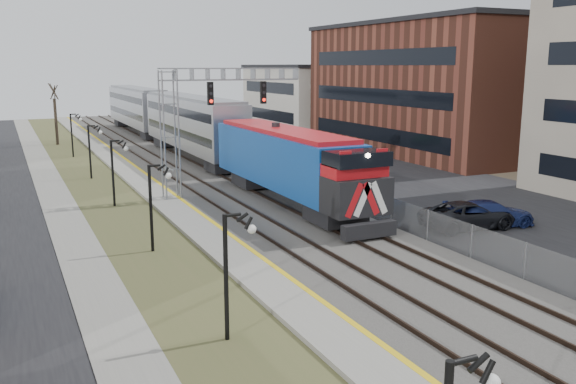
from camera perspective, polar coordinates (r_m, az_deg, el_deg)
sidewalk at (r=44.33m, az=-21.24°, el=0.24°), size 2.00×120.00×0.08m
grass_median at (r=44.61m, az=-17.40°, el=0.56°), size 4.00×120.00×0.06m
platform at (r=45.08m, az=-13.64°, el=0.99°), size 2.00×120.00×0.24m
ballast_bed at (r=46.31m, az=-7.57°, el=1.48°), size 8.00×120.00×0.20m
parking_lot at (r=51.17m, az=5.34°, el=2.41°), size 16.00×120.00×0.04m
platform_edge at (r=45.23m, az=-12.55°, el=1.24°), size 0.24×120.00×0.01m
track_near at (r=45.72m, az=-9.97°, el=1.50°), size 1.58×120.00×0.15m
track_far at (r=46.74m, az=-5.83°, el=1.83°), size 1.58×120.00×0.15m
train at (r=58.54m, az=-10.08°, el=6.28°), size 3.00×63.05×5.33m
signal_gantry at (r=38.16m, az=-8.57°, el=7.58°), size 9.00×1.07×8.15m
lampposts at (r=28.07m, az=-12.84°, el=-1.46°), size 0.14×62.14×4.00m
fence at (r=47.60m, az=-2.77°, el=2.70°), size 0.04×120.00×1.60m
buildings_east at (r=56.14m, az=20.11°, el=9.04°), size 16.00×76.00×15.00m
car_lot_c at (r=32.64m, az=16.49°, el=-2.16°), size 5.20×2.70×1.40m
car_lot_d at (r=33.45m, az=18.38°, el=-1.98°), size 4.97×2.86×1.36m
car_lot_e at (r=52.03m, az=0.63°, el=3.42°), size 4.64×2.83×1.48m
car_lot_f at (r=57.33m, az=-1.73°, el=4.10°), size 4.20×2.72×1.31m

